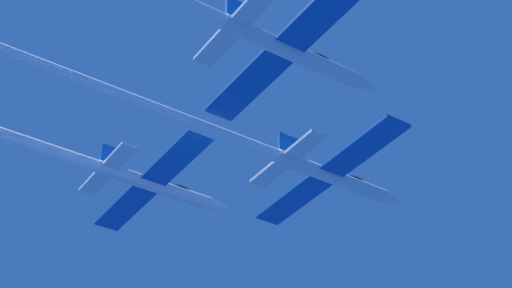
# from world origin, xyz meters

# --- Properties ---
(jet_lead) EXTENTS (19.43, 50.91, 3.22)m
(jet_lead) POSITION_xyz_m (0.82, -13.39, -0.74)
(jet_lead) COLOR silver
(jet_left_wing) EXTENTS (19.43, 45.94, 3.22)m
(jet_left_wing) POSITION_xyz_m (-11.54, -22.76, 0.84)
(jet_left_wing) COLOR silver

